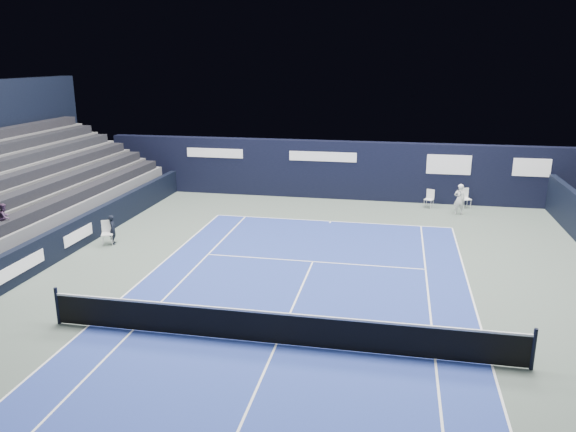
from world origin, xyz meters
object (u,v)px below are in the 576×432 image
(folding_chair_back_a, at_px, (430,195))
(folding_chair_back_b, at_px, (465,197))
(tennis_net, at_px, (276,327))
(tennis_player, at_px, (459,199))
(line_judge_chair, at_px, (107,231))

(folding_chair_back_a, relative_size, folding_chair_back_b, 0.93)
(folding_chair_back_b, bearing_deg, tennis_net, -135.17)
(tennis_net, xyz_separation_m, tennis_player, (5.96, 14.35, 0.25))
(tennis_player, bearing_deg, folding_chair_back_b, 72.88)
(folding_chair_back_b, bearing_deg, folding_chair_back_a, 165.76)
(folding_chair_back_a, height_order, folding_chair_back_b, folding_chair_back_b)
(folding_chair_back_a, bearing_deg, tennis_net, -83.95)
(folding_chair_back_a, height_order, line_judge_chair, line_judge_chair)
(line_judge_chair, distance_m, tennis_player, 16.35)
(folding_chair_back_a, xyz_separation_m, line_judge_chair, (-13.17, -8.65, -0.05))
(folding_chair_back_a, distance_m, folding_chair_back_b, 1.77)
(folding_chair_back_b, relative_size, tennis_player, 0.66)
(folding_chair_back_a, bearing_deg, folding_chair_back_b, 31.57)
(folding_chair_back_b, bearing_deg, line_judge_chair, -172.18)
(tennis_player, bearing_deg, folding_chair_back_a, 140.47)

